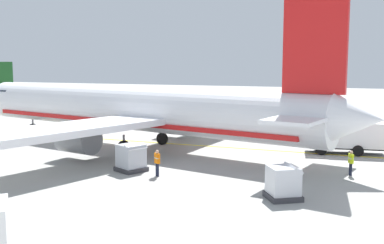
% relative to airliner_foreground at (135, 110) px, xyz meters
% --- Properties ---
extents(airliner_foreground, '(34.40, 41.32, 11.90)m').
position_rel_airliner_foreground_xyz_m(airliner_foreground, '(0.00, 0.00, 0.00)').
color(airliner_foreground, white).
rests_on(airliner_foreground, ground).
extents(service_truck_catering, '(3.21, 6.57, 2.66)m').
position_rel_airliner_foreground_xyz_m(service_truck_catering, '(3.99, -17.47, -1.88)').
color(service_truck_catering, silver).
rests_on(service_truck_catering, ground).
extents(cargo_container_near, '(2.36, 2.36, 2.02)m').
position_rel_airliner_foreground_xyz_m(cargo_container_near, '(-8.03, -3.88, -2.44)').
color(cargo_container_near, '#333338').
rests_on(cargo_container_near, ground).
extents(cargo_container_far, '(2.42, 2.42, 1.95)m').
position_rel_airliner_foreground_xyz_m(cargo_container_far, '(-10.89, -14.91, -2.47)').
color(cargo_container_far, '#333338').
rests_on(cargo_container_far, ground).
extents(crew_marshaller, '(0.59, 0.39, 1.68)m').
position_rel_airliner_foreground_xyz_m(crew_marshaller, '(-3.86, -18.18, -2.40)').
color(crew_marshaller, '#191E33').
rests_on(crew_marshaller, ground).
extents(crew_loader_left, '(0.45, 0.53, 1.78)m').
position_rel_airliner_foreground_xyz_m(crew_loader_left, '(-8.72, -6.19, -2.33)').
color(crew_loader_left, '#191E33').
rests_on(crew_loader_left, ground).
extents(apron_guide_line, '(0.30, 60.00, 0.01)m').
position_rel_airliner_foreground_xyz_m(apron_guide_line, '(3.05, -4.45, -3.39)').
color(apron_guide_line, yellow).
rests_on(apron_guide_line, ground).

